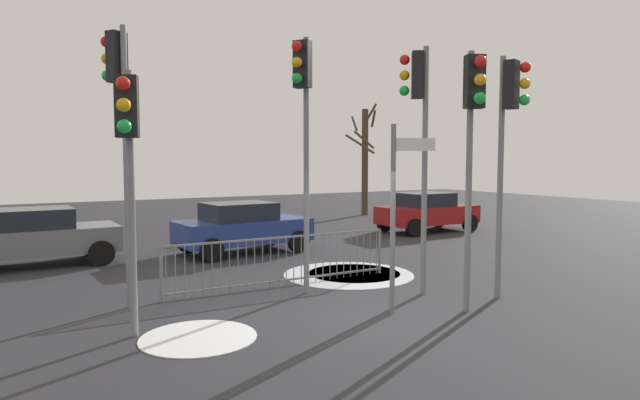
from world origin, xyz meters
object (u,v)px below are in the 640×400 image
(traffic_light_rear_right, at_px, (128,143))
(car_grey_mid, at_px, (37,236))
(traffic_light_mid_left, at_px, (303,108))
(direction_sign_post, at_px, (396,209))
(traffic_light_foreground_right, at_px, (509,122))
(traffic_light_mid_right, at_px, (418,115))
(car_blue_trailing, at_px, (242,227))
(traffic_light_foreground_left, at_px, (473,122))
(traffic_light_rear_left, at_px, (119,104))
(car_red_far, at_px, (427,211))
(bare_tree_left, at_px, (365,158))

(traffic_light_rear_right, distance_m, car_grey_mid, 7.53)
(traffic_light_mid_left, xyz_separation_m, car_grey_mid, (-4.47, 6.04, -2.95))
(direction_sign_post, bearing_deg, traffic_light_foreground_right, 15.21)
(traffic_light_mid_right, distance_m, traffic_light_mid_left, 2.27)
(traffic_light_rear_right, relative_size, car_blue_trailing, 1.03)
(traffic_light_mid_left, height_order, traffic_light_rear_right, traffic_light_mid_left)
(traffic_light_foreground_left, height_order, direction_sign_post, traffic_light_foreground_left)
(traffic_light_mid_right, xyz_separation_m, traffic_light_mid_left, (-2.00, 1.06, 0.13))
(traffic_light_foreground_left, distance_m, direction_sign_post, 1.99)
(traffic_light_rear_left, bearing_deg, car_red_far, -9.53)
(traffic_light_mid_right, bearing_deg, traffic_light_rear_left, 106.20)
(traffic_light_rear_right, bearing_deg, traffic_light_mid_left, -142.18)
(traffic_light_foreground_right, bearing_deg, car_red_far, -145.23)
(traffic_light_foreground_right, height_order, traffic_light_rear_right, traffic_light_foreground_right)
(car_red_far, height_order, bare_tree_left, bare_tree_left)
(direction_sign_post, height_order, car_blue_trailing, direction_sign_post)
(direction_sign_post, xyz_separation_m, car_red_far, (7.78, 8.11, -1.08))
(traffic_light_mid_right, xyz_separation_m, traffic_light_rear_right, (-5.50, -0.04, -0.64))
(traffic_light_foreground_right, bearing_deg, traffic_light_rear_left, -48.38)
(traffic_light_foreground_right, distance_m, traffic_light_rear_left, 7.21)
(car_grey_mid, height_order, bare_tree_left, bare_tree_left)
(direction_sign_post, bearing_deg, car_grey_mid, 145.19)
(car_grey_mid, bearing_deg, car_blue_trailing, -10.76)
(traffic_light_mid_left, height_order, traffic_light_rear_left, traffic_light_mid_left)
(traffic_light_mid_left, xyz_separation_m, traffic_light_rear_right, (-3.51, -1.11, -0.77))
(direction_sign_post, bearing_deg, traffic_light_foreground_left, -8.74)
(traffic_light_mid_left, relative_size, car_red_far, 1.34)
(traffic_light_mid_left, height_order, direction_sign_post, traffic_light_mid_left)
(traffic_light_rear_right, height_order, direction_sign_post, traffic_light_rear_right)
(traffic_light_foreground_left, relative_size, car_grey_mid, 1.19)
(traffic_light_rear_left, distance_m, car_red_far, 13.28)
(traffic_light_foreground_right, xyz_separation_m, traffic_light_rear_left, (-6.50, 3.11, 0.29))
(car_grey_mid, relative_size, car_blue_trailing, 0.98)
(traffic_light_mid_left, height_order, traffic_light_foreground_right, traffic_light_mid_left)
(car_red_far, bearing_deg, traffic_light_mid_right, -132.78)
(car_red_far, bearing_deg, direction_sign_post, -134.32)
(car_red_far, relative_size, bare_tree_left, 0.70)
(traffic_light_foreground_left, bearing_deg, bare_tree_left, -94.18)
(traffic_light_rear_left, relative_size, bare_tree_left, 0.93)
(traffic_light_mid_right, bearing_deg, traffic_light_rear_right, 126.78)
(traffic_light_mid_left, bearing_deg, traffic_light_foreground_left, 179.48)
(traffic_light_rear_left, height_order, direction_sign_post, traffic_light_rear_left)
(car_blue_trailing, xyz_separation_m, bare_tree_left, (9.24, 7.17, 2.02))
(traffic_light_mid_right, xyz_separation_m, car_blue_trailing, (-1.21, 6.28, -2.82))
(traffic_light_foreground_left, bearing_deg, car_blue_trailing, -57.64)
(car_red_far, bearing_deg, traffic_light_foreground_left, -127.70)
(traffic_light_foreground_left, height_order, traffic_light_mid_right, traffic_light_mid_right)
(traffic_light_mid_right, distance_m, traffic_light_rear_right, 5.54)
(car_red_far, height_order, car_blue_trailing, same)
(car_grey_mid, bearing_deg, traffic_light_rear_right, -84.21)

